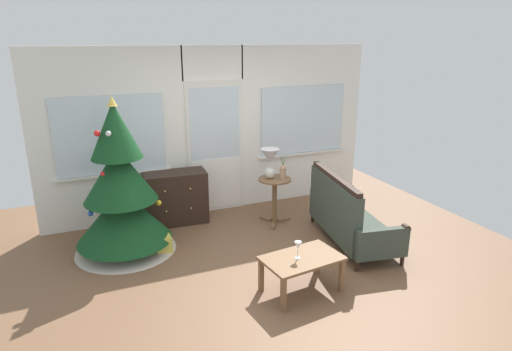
{
  "coord_description": "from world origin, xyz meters",
  "views": [
    {
      "loc": [
        -1.99,
        -4.28,
        2.66
      ],
      "look_at": [
        0.05,
        0.55,
        1.0
      ],
      "focal_mm": 30.81,
      "sensor_mm": 36.0,
      "label": 1
    }
  ],
  "objects_px": {
    "side_table": "(275,192)",
    "table_lamp": "(270,159)",
    "christmas_tree": "(121,195)",
    "dresser_cabinet": "(176,198)",
    "settee_sofa": "(347,216)",
    "coffee_table": "(302,262)",
    "flower_vase": "(283,171)",
    "gift_box": "(163,244)",
    "wine_glass": "(298,246)"
  },
  "relations": [
    {
      "from": "table_lamp",
      "to": "coffee_table",
      "type": "xyz_separation_m",
      "value": [
        -0.45,
        -1.83,
        -0.63
      ]
    },
    {
      "from": "christmas_tree",
      "to": "wine_glass",
      "type": "height_order",
      "value": "christmas_tree"
    },
    {
      "from": "side_table",
      "to": "flower_vase",
      "type": "relative_size",
      "value": 1.98
    },
    {
      "from": "settee_sofa",
      "to": "christmas_tree",
      "type": "bearing_deg",
      "value": 161.52
    },
    {
      "from": "settee_sofa",
      "to": "wine_glass",
      "type": "xyz_separation_m",
      "value": [
        -1.18,
        -0.82,
        0.17
      ]
    },
    {
      "from": "christmas_tree",
      "to": "settee_sofa",
      "type": "bearing_deg",
      "value": -18.48
    },
    {
      "from": "table_lamp",
      "to": "wine_glass",
      "type": "distance_m",
      "value": 1.95
    },
    {
      "from": "flower_vase",
      "to": "wine_glass",
      "type": "relative_size",
      "value": 1.79
    },
    {
      "from": "settee_sofa",
      "to": "flower_vase",
      "type": "xyz_separation_m",
      "value": [
        -0.51,
        0.91,
        0.43
      ]
    },
    {
      "from": "christmas_tree",
      "to": "wine_glass",
      "type": "xyz_separation_m",
      "value": [
        1.59,
        -1.74,
        -0.21
      ]
    },
    {
      "from": "dresser_cabinet",
      "to": "table_lamp",
      "type": "relative_size",
      "value": 2.1
    },
    {
      "from": "table_lamp",
      "to": "coffee_table",
      "type": "distance_m",
      "value": 1.99
    },
    {
      "from": "dresser_cabinet",
      "to": "settee_sofa",
      "type": "height_order",
      "value": "settee_sofa"
    },
    {
      "from": "flower_vase",
      "to": "wine_glass",
      "type": "bearing_deg",
      "value": -111.17
    },
    {
      "from": "settee_sofa",
      "to": "gift_box",
      "type": "xyz_separation_m",
      "value": [
        -2.32,
        0.69,
        -0.27
      ]
    },
    {
      "from": "dresser_cabinet",
      "to": "side_table",
      "type": "xyz_separation_m",
      "value": [
        1.33,
        -0.59,
        0.1
      ]
    },
    {
      "from": "flower_vase",
      "to": "coffee_table",
      "type": "xyz_separation_m",
      "value": [
        -0.61,
        -1.73,
        -0.47
      ]
    },
    {
      "from": "christmas_tree",
      "to": "coffee_table",
      "type": "relative_size",
      "value": 2.23
    },
    {
      "from": "dresser_cabinet",
      "to": "gift_box",
      "type": "bearing_deg",
      "value": -113.83
    },
    {
      "from": "side_table",
      "to": "table_lamp",
      "type": "bearing_deg",
      "value": 146.31
    },
    {
      "from": "side_table",
      "to": "table_lamp",
      "type": "distance_m",
      "value": 0.49
    },
    {
      "from": "flower_vase",
      "to": "table_lamp",
      "type": "bearing_deg",
      "value": 147.99
    },
    {
      "from": "dresser_cabinet",
      "to": "wine_glass",
      "type": "xyz_separation_m",
      "value": [
        0.76,
        -2.38,
        0.16
      ]
    },
    {
      "from": "christmas_tree",
      "to": "gift_box",
      "type": "relative_size",
      "value": 9.73
    },
    {
      "from": "side_table",
      "to": "table_lamp",
      "type": "height_order",
      "value": "table_lamp"
    },
    {
      "from": "dresser_cabinet",
      "to": "table_lamp",
      "type": "bearing_deg",
      "value": -23.38
    },
    {
      "from": "dresser_cabinet",
      "to": "gift_box",
      "type": "distance_m",
      "value": 0.99
    },
    {
      "from": "table_lamp",
      "to": "flower_vase",
      "type": "distance_m",
      "value": 0.25
    },
    {
      "from": "coffee_table",
      "to": "flower_vase",
      "type": "bearing_deg",
      "value": 70.43
    },
    {
      "from": "christmas_tree",
      "to": "wine_glass",
      "type": "bearing_deg",
      "value": -47.71
    },
    {
      "from": "gift_box",
      "to": "flower_vase",
      "type": "bearing_deg",
      "value": 6.77
    },
    {
      "from": "flower_vase",
      "to": "wine_glass",
      "type": "xyz_separation_m",
      "value": [
        -0.67,
        -1.73,
        -0.26
      ]
    },
    {
      "from": "settee_sofa",
      "to": "side_table",
      "type": "distance_m",
      "value": 1.15
    },
    {
      "from": "side_table",
      "to": "flower_vase",
      "type": "height_order",
      "value": "flower_vase"
    },
    {
      "from": "christmas_tree",
      "to": "gift_box",
      "type": "xyz_separation_m",
      "value": [
        0.44,
        -0.23,
        -0.66
      ]
    },
    {
      "from": "table_lamp",
      "to": "gift_box",
      "type": "distance_m",
      "value": 1.9
    },
    {
      "from": "coffee_table",
      "to": "wine_glass",
      "type": "height_order",
      "value": "wine_glass"
    },
    {
      "from": "wine_glass",
      "to": "side_table",
      "type": "bearing_deg",
      "value": 72.33
    },
    {
      "from": "christmas_tree",
      "to": "table_lamp",
      "type": "distance_m",
      "value": 2.11
    },
    {
      "from": "christmas_tree",
      "to": "side_table",
      "type": "height_order",
      "value": "christmas_tree"
    },
    {
      "from": "christmas_tree",
      "to": "wine_glass",
      "type": "relative_size",
      "value": 10.26
    },
    {
      "from": "dresser_cabinet",
      "to": "flower_vase",
      "type": "relative_size",
      "value": 2.64
    },
    {
      "from": "table_lamp",
      "to": "gift_box",
      "type": "relative_size",
      "value": 2.14
    },
    {
      "from": "christmas_tree",
      "to": "settee_sofa",
      "type": "distance_m",
      "value": 2.94
    },
    {
      "from": "dresser_cabinet",
      "to": "coffee_table",
      "type": "xyz_separation_m",
      "value": [
        0.82,
        -2.38,
        -0.04
      ]
    },
    {
      "from": "table_lamp",
      "to": "dresser_cabinet",
      "type": "bearing_deg",
      "value": 156.62
    },
    {
      "from": "side_table",
      "to": "coffee_table",
      "type": "xyz_separation_m",
      "value": [
        -0.51,
        -1.79,
        -0.15
      ]
    },
    {
      "from": "dresser_cabinet",
      "to": "side_table",
      "type": "distance_m",
      "value": 1.46
    },
    {
      "from": "settee_sofa",
      "to": "table_lamp",
      "type": "bearing_deg",
      "value": 123.44
    },
    {
      "from": "settee_sofa",
      "to": "side_table",
      "type": "bearing_deg",
      "value": 122.04
    }
  ]
}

